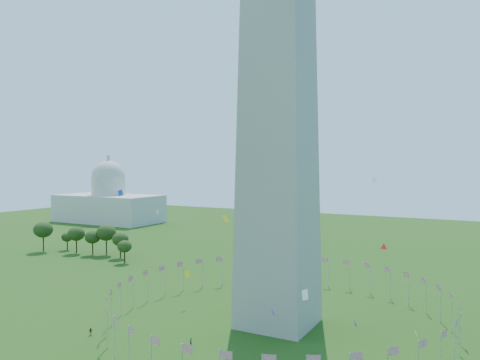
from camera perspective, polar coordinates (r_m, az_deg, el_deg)
flag_ring at (r=117.51m, az=4.65°, el=-15.03°), size 80.24×80.24×9.00m
capitol_building at (r=324.20m, az=-15.75°, el=-0.89°), size 70.00×35.00×46.00m
kites_aloft at (r=84.57m, az=8.27°, el=-12.33°), size 92.42×68.76×35.62m
tree_line_west at (r=212.34m, az=-18.38°, el=-7.09°), size 55.37×15.69×12.99m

